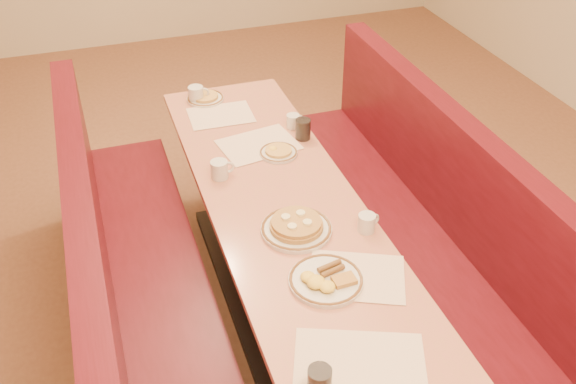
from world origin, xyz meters
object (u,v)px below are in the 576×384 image
object	(u,v)px
booth_right	(413,232)
coffee_mug_a	(367,222)
eggs_plate	(325,280)
pancake_plate	(296,227)
coffee_mug_d	(197,94)
diner_table	(283,260)
booth_left	(137,294)
coffee_mug_b	(220,169)
coffee_mug_c	(294,121)
soda_tumbler_mid	(303,129)
soda_tumbler_near	(319,382)

from	to	relation	value
booth_right	coffee_mug_a	bearing A→B (deg)	-143.50
eggs_plate	coffee_mug_a	xyz separation A→B (m)	(0.29, 0.26, 0.02)
pancake_plate	coffee_mug_d	world-z (taller)	coffee_mug_d
diner_table	booth_left	bearing A→B (deg)	180.00
diner_table	eggs_plate	size ratio (longest dim) A/B	8.32
eggs_plate	diner_table	bearing A→B (deg)	88.74
coffee_mug_b	diner_table	bearing A→B (deg)	-54.30
booth_right	booth_left	bearing A→B (deg)	180.00
coffee_mug_a	coffee_mug_b	bearing A→B (deg)	114.89
pancake_plate	eggs_plate	size ratio (longest dim) A/B	1.05
coffee_mug_c	coffee_mug_a	bearing A→B (deg)	-101.94
booth_right	coffee_mug_a	distance (m)	0.71
booth_left	soda_tumbler_mid	world-z (taller)	booth_left
coffee_mug_c	soda_tumbler_mid	bearing A→B (deg)	-98.42
coffee_mug_a	coffee_mug_b	size ratio (longest dim) A/B	0.89
coffee_mug_d	soda_tumbler_near	distance (m)	2.17
booth_left	soda_tumbler_near	size ratio (longest dim) A/B	22.25
coffee_mug_b	eggs_plate	bearing A→B (deg)	-80.15
pancake_plate	soda_tumbler_near	bearing A→B (deg)	-104.08
coffee_mug_a	coffee_mug_c	size ratio (longest dim) A/B	1.06
coffee_mug_b	coffee_mug_d	xyz separation A→B (m)	(0.06, 0.82, 0.00)
coffee_mug_c	soda_tumbler_near	world-z (taller)	soda_tumbler_near
booth_right	soda_tumbler_mid	distance (m)	0.81
booth_right	coffee_mug_c	xyz separation A→B (m)	(-0.46, 0.63, 0.43)
coffee_mug_c	soda_tumbler_near	distance (m)	1.77
eggs_plate	coffee_mug_c	world-z (taller)	coffee_mug_c
pancake_plate	soda_tumbler_mid	size ratio (longest dim) A/B	2.77
coffee_mug_d	soda_tumbler_mid	distance (m)	0.75
diner_table	booth_right	xyz separation A→B (m)	(0.73, 0.00, -0.01)
eggs_plate	coffee_mug_b	world-z (taller)	coffee_mug_b
eggs_plate	soda_tumbler_near	world-z (taller)	soda_tumbler_near
coffee_mug_b	soda_tumbler_mid	bearing A→B (deg)	19.22
soda_tumbler_near	soda_tumbler_mid	world-z (taller)	soda_tumbler_mid
booth_right	pancake_plate	size ratio (longest dim) A/B	7.95
eggs_plate	booth_right	bearing A→B (deg)	38.33
diner_table	coffee_mug_c	xyz separation A→B (m)	(0.27, 0.63, 0.42)
coffee_mug_d	soda_tumbler_mid	xyz separation A→B (m)	(0.45, -0.60, 0.01)
booth_left	coffee_mug_a	size ratio (longest dim) A/B	23.08
diner_table	coffee_mug_c	bearing A→B (deg)	66.67
pancake_plate	coffee_mug_a	size ratio (longest dim) A/B	2.91
eggs_plate	coffee_mug_b	size ratio (longest dim) A/B	2.48
soda_tumbler_mid	booth_right	bearing A→B (deg)	-47.75
booth_left	pancake_plate	xyz separation A→B (m)	(0.72, -0.24, 0.41)
booth_right	coffee_mug_a	world-z (taller)	booth_right
coffee_mug_d	eggs_plate	bearing A→B (deg)	-84.85
coffee_mug_a	pancake_plate	bearing A→B (deg)	147.98
eggs_plate	coffee_mug_d	world-z (taller)	coffee_mug_d
booth_right	soda_tumbler_mid	xyz separation A→B (m)	(-0.45, 0.50, 0.44)
soda_tumbler_near	soda_tumbler_mid	size ratio (longest dim) A/B	0.99
coffee_mug_a	coffee_mug_c	bearing A→B (deg)	75.45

